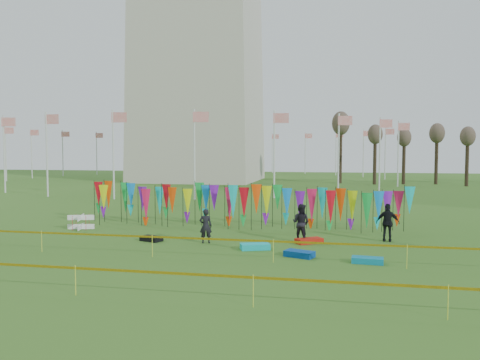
% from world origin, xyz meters
% --- Properties ---
extents(ground, '(160.00, 160.00, 0.00)m').
position_xyz_m(ground, '(0.00, 0.00, 0.00)').
color(ground, '#2E5818').
rests_on(ground, ground).
extents(flagpole_ring, '(57.40, 56.16, 8.00)m').
position_xyz_m(flagpole_ring, '(-14.00, 48.00, 4.00)').
color(flagpole_ring, silver).
rests_on(flagpole_ring, ground).
extents(banner_row, '(18.64, 0.64, 2.33)m').
position_xyz_m(banner_row, '(0.28, 6.60, 1.45)').
color(banner_row, black).
rests_on(banner_row, ground).
extents(caution_tape_near, '(26.00, 0.02, 0.90)m').
position_xyz_m(caution_tape_near, '(-0.22, -1.18, 0.78)').
color(caution_tape_near, '#E2B804').
rests_on(caution_tape_near, ground).
extents(caution_tape_far, '(26.00, 0.02, 0.90)m').
position_xyz_m(caution_tape_far, '(-0.22, -6.41, 0.78)').
color(caution_tape_far, '#E2B804').
rests_on(caution_tape_far, ground).
extents(box_kite, '(0.73, 0.73, 0.81)m').
position_xyz_m(box_kite, '(-8.23, 4.39, 0.41)').
color(box_kite, red).
rests_on(box_kite, ground).
extents(person_left, '(0.66, 0.54, 1.60)m').
position_xyz_m(person_left, '(-0.50, 2.02, 0.80)').
color(person_left, black).
rests_on(person_left, ground).
extents(person_mid, '(1.01, 0.82, 1.79)m').
position_xyz_m(person_mid, '(3.82, 3.26, 0.90)').
color(person_mid, black).
rests_on(person_mid, ground).
extents(person_right, '(1.12, 0.72, 1.80)m').
position_xyz_m(person_right, '(7.85, 4.05, 0.90)').
color(person_right, black).
rests_on(person_right, ground).
extents(kite_bag_turquoise, '(1.39, 1.02, 0.25)m').
position_xyz_m(kite_bag_turquoise, '(1.98, 1.08, 0.13)').
color(kite_bag_turquoise, '#0DBCC5').
rests_on(kite_bag_turquoise, ground).
extents(kite_bag_blue, '(1.31, 0.99, 0.24)m').
position_xyz_m(kite_bag_blue, '(3.98, -0.01, 0.12)').
color(kite_bag_blue, '#094095').
rests_on(kite_bag_blue, ground).
extents(kite_bag_red, '(1.35, 1.20, 0.23)m').
position_xyz_m(kite_bag_red, '(4.22, 2.92, 0.11)').
color(kite_bag_red, red).
rests_on(kite_bag_red, ground).
extents(kite_bag_black, '(1.14, 0.89, 0.23)m').
position_xyz_m(kite_bag_black, '(-3.17, 1.99, 0.12)').
color(kite_bag_black, black).
rests_on(kite_bag_black, ground).
extents(kite_bag_teal, '(1.22, 0.67, 0.22)m').
position_xyz_m(kite_bag_teal, '(6.61, -0.58, 0.11)').
color(kite_bag_teal, '#0C81A8').
rests_on(kite_bag_teal, ground).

